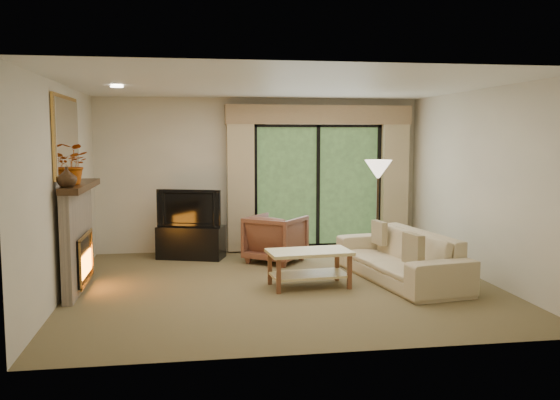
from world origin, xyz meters
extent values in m
plane|color=brown|center=(0.00, 0.00, 0.00)|extent=(5.50, 5.50, 0.00)
plane|color=white|center=(0.00, 0.00, 2.60)|extent=(5.50, 5.50, 0.00)
plane|color=beige|center=(0.00, 2.50, 1.30)|extent=(5.00, 0.00, 5.00)
plane|color=beige|center=(0.00, -2.50, 1.30)|extent=(5.00, 0.00, 5.00)
plane|color=beige|center=(-2.75, 0.00, 1.30)|extent=(0.00, 5.00, 5.00)
plane|color=beige|center=(2.75, 0.00, 1.30)|extent=(0.00, 5.00, 5.00)
cube|color=tan|center=(-0.35, 2.34, 1.20)|extent=(0.45, 0.18, 2.35)
cube|color=tan|center=(2.35, 2.34, 1.20)|extent=(0.45, 0.18, 2.35)
cube|color=#9D7D59|center=(1.00, 2.36, 2.32)|extent=(3.20, 0.24, 0.32)
cube|color=black|center=(-1.19, 1.95, 0.26)|extent=(1.14, 0.77, 0.52)
imported|color=black|center=(-1.19, 1.95, 0.82)|extent=(1.03, 0.45, 0.60)
imported|color=brown|center=(0.12, 1.48, 0.37)|extent=(1.12, 1.12, 0.74)
imported|color=#C8B48C|center=(1.61, 0.01, 0.33)|extent=(1.24, 2.40, 0.67)
cube|color=#523425|center=(1.53, -0.65, 0.56)|extent=(0.16, 0.40, 0.38)
cube|color=#523425|center=(1.53, 0.67, 0.55)|extent=(0.14, 0.35, 0.34)
imported|color=#362313|center=(-2.61, -0.44, 1.49)|extent=(0.28, 0.28, 0.24)
imported|color=#A2450C|center=(-2.61, -0.06, 1.62)|extent=(0.55, 0.51, 0.50)
camera|label=1|loc=(-1.23, -7.56, 1.96)|focal=38.00mm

